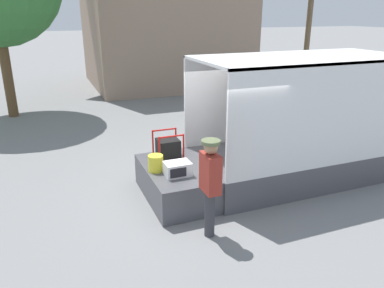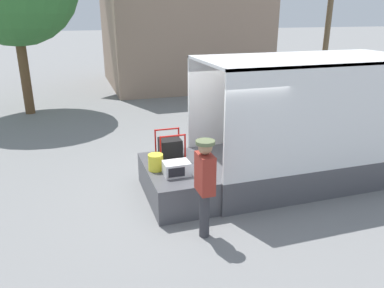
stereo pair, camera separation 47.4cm
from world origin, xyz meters
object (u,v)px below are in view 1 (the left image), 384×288
orange_bucket (156,163)px  box_truck (354,130)px  microwave (178,169)px  worker_person (210,178)px  portable_generator (169,148)px

orange_bucket → box_truck: bearing=0.2°
microwave → worker_person: 1.26m
microwave → portable_generator: (0.14, 0.97, 0.09)m
orange_bucket → portable_generator: bearing=51.5°
portable_generator → orange_bucket: portable_generator is taller
worker_person → portable_generator: bearing=90.7°
microwave → orange_bucket: size_ratio=1.52×
box_truck → orange_bucket: bearing=-179.8°
box_truck → microwave: (-4.85, -0.39, -0.15)m
orange_bucket → worker_person: bearing=-72.2°
microwave → orange_bucket: bearing=133.2°
box_truck → microwave: size_ratio=13.19×
box_truck → worker_person: (-4.69, -1.60, 0.14)m
orange_bucket → worker_person: (0.51, -1.58, 0.25)m
portable_generator → microwave: bearing=-98.1°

